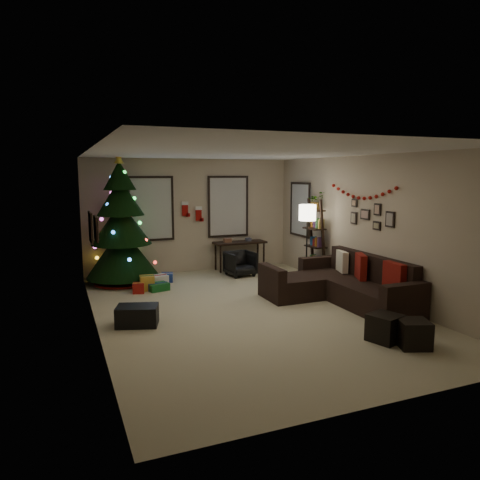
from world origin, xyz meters
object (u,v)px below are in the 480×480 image
at_px(sofa, 341,286).
at_px(desk_chair, 240,263).
at_px(desk, 240,245).
at_px(bookshelf, 316,241).
at_px(christmas_tree, 121,229).

height_order(sofa, desk_chair, sofa).
bearing_deg(desk, bookshelf, -55.89).
bearing_deg(desk_chair, bookshelf, -43.21).
relative_size(sofa, desk_chair, 4.74).
bearing_deg(desk_chair, sofa, -77.47).
distance_m(christmas_tree, desk, 2.95).
distance_m(desk, bookshelf, 2.05).
bearing_deg(christmas_tree, bookshelf, -18.71).
distance_m(sofa, desk, 3.42).
xyz_separation_m(desk, bookshelf, (1.14, -1.68, 0.26)).
relative_size(desk, desk_chair, 2.25).
bearing_deg(christmas_tree, desk_chair, -7.10).
xyz_separation_m(sofa, bookshelf, (0.46, 1.65, 0.60)).
bearing_deg(sofa, bookshelf, 74.49).
bearing_deg(sofa, christmas_tree, 139.73).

